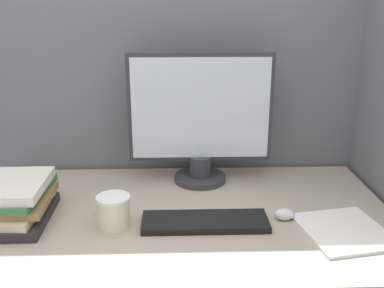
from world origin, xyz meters
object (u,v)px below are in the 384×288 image
at_px(keyboard, 205,222).
at_px(book_stack, 15,201).
at_px(monitor, 200,122).
at_px(coffee_cup, 114,211).
at_px(mouse, 285,214).

relative_size(keyboard, book_stack, 1.28).
bearing_deg(monitor, book_stack, -153.30).
relative_size(monitor, coffee_cup, 5.16).
height_order(mouse, coffee_cup, coffee_cup).
bearing_deg(mouse, coffee_cup, -177.07).
relative_size(mouse, book_stack, 0.21).
relative_size(keyboard, coffee_cup, 3.77).
bearing_deg(coffee_cup, monitor, 51.65).
bearing_deg(book_stack, coffee_cup, -9.89).
distance_m(keyboard, book_stack, 0.57).
bearing_deg(book_stack, keyboard, -5.16).
distance_m(monitor, book_stack, 0.66).
bearing_deg(book_stack, monitor, 26.70).
bearing_deg(coffee_cup, keyboard, 0.29).
relative_size(monitor, book_stack, 1.75).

